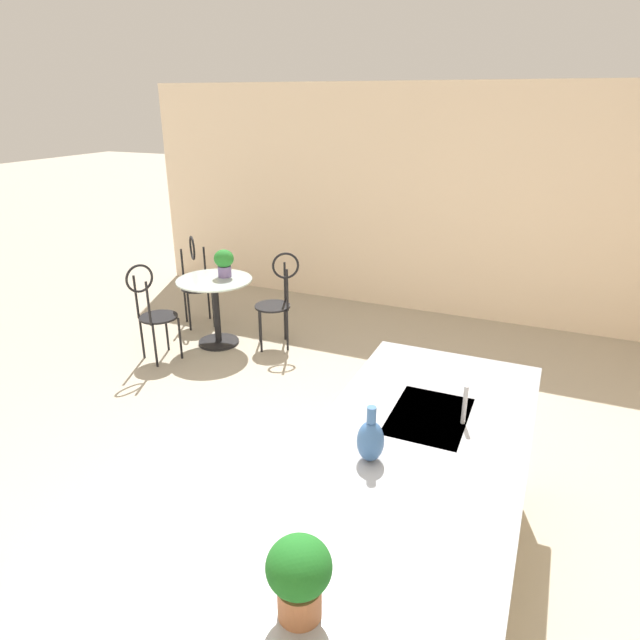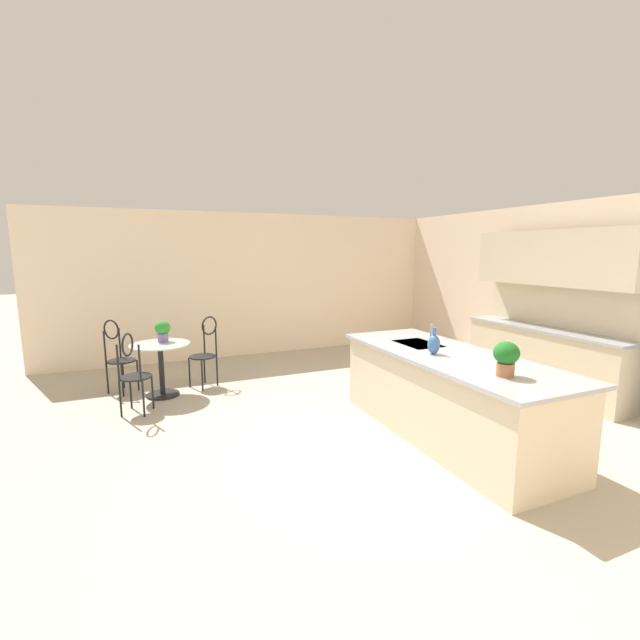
{
  "view_description": "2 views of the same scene",
  "coord_description": "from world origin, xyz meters",
  "px_view_note": "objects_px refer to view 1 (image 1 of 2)",
  "views": [
    {
      "loc": [
        2.36,
        1.34,
        2.52
      ],
      "look_at": [
        -1.48,
        -0.33,
        0.84
      ],
      "focal_mm": 31.07,
      "sensor_mm": 36.0,
      "label": 1
    },
    {
      "loc": [
        3.8,
        -2.15,
        1.99
      ],
      "look_at": [
        -1.1,
        -0.04,
        1.13
      ],
      "focal_mm": 23.97,
      "sensor_mm": 36.0,
      "label": 2
    }
  ],
  "objects_px": {
    "potted_plant_on_table": "(224,261)",
    "vase_on_counter": "(370,440)",
    "chair_by_island": "(278,296)",
    "potted_plant_counter_far": "(299,574)",
    "bistro_table": "(216,305)",
    "chair_near_window": "(152,308)",
    "chair_toward_desk": "(196,277)"
  },
  "relations": [
    {
      "from": "potted_plant_on_table",
      "to": "vase_on_counter",
      "type": "distance_m",
      "value": 3.7
    },
    {
      "from": "chair_by_island",
      "to": "potted_plant_counter_far",
      "type": "bearing_deg",
      "value": 28.7
    },
    {
      "from": "chair_by_island",
      "to": "vase_on_counter",
      "type": "bearing_deg",
      "value": 35.13
    },
    {
      "from": "bistro_table",
      "to": "vase_on_counter",
      "type": "bearing_deg",
      "value": 45.33
    },
    {
      "from": "vase_on_counter",
      "to": "chair_near_window",
      "type": "bearing_deg",
      "value": -123.69
    },
    {
      "from": "chair_near_window",
      "to": "vase_on_counter",
      "type": "xyz_separation_m",
      "value": [
        1.96,
        2.94,
        0.46
      ]
    },
    {
      "from": "chair_toward_desk",
      "to": "potted_plant_on_table",
      "type": "xyz_separation_m",
      "value": [
        0.29,
        0.6,
        0.34
      ]
    },
    {
      "from": "chair_toward_desk",
      "to": "potted_plant_on_table",
      "type": "bearing_deg",
      "value": 63.9
    },
    {
      "from": "bistro_table",
      "to": "chair_by_island",
      "type": "bearing_deg",
      "value": 109.12
    },
    {
      "from": "vase_on_counter",
      "to": "chair_by_island",
      "type": "bearing_deg",
      "value": -144.87
    },
    {
      "from": "bistro_table",
      "to": "vase_on_counter",
      "type": "distance_m",
      "value": 3.69
    },
    {
      "from": "chair_toward_desk",
      "to": "vase_on_counter",
      "type": "xyz_separation_m",
      "value": [
        2.98,
        3.13,
        0.46
      ]
    },
    {
      "from": "potted_plant_on_table",
      "to": "vase_on_counter",
      "type": "relative_size",
      "value": 1.02
    },
    {
      "from": "chair_by_island",
      "to": "chair_near_window",
      "type": "bearing_deg",
      "value": -50.15
    },
    {
      "from": "chair_toward_desk",
      "to": "potted_plant_counter_far",
      "type": "xyz_separation_m",
      "value": [
        3.88,
        3.19,
        0.52
      ]
    },
    {
      "from": "potted_plant_counter_far",
      "to": "vase_on_counter",
      "type": "height_order",
      "value": "potted_plant_counter_far"
    },
    {
      "from": "bistro_table",
      "to": "chair_toward_desk",
      "type": "height_order",
      "value": "chair_toward_desk"
    },
    {
      "from": "potted_plant_on_table",
      "to": "potted_plant_counter_far",
      "type": "bearing_deg",
      "value": 35.88
    },
    {
      "from": "potted_plant_on_table",
      "to": "chair_by_island",
      "type": "bearing_deg",
      "value": 98.71
    },
    {
      "from": "chair_toward_desk",
      "to": "potted_plant_counter_far",
      "type": "distance_m",
      "value": 5.05
    },
    {
      "from": "chair_by_island",
      "to": "chair_toward_desk",
      "type": "distance_m",
      "value": 1.2
    },
    {
      "from": "chair_near_window",
      "to": "potted_plant_on_table",
      "type": "distance_m",
      "value": 0.9
    },
    {
      "from": "chair_by_island",
      "to": "chair_toward_desk",
      "type": "xyz_separation_m",
      "value": [
        -0.2,
        -1.18,
        0.0
      ]
    },
    {
      "from": "chair_near_window",
      "to": "vase_on_counter",
      "type": "distance_m",
      "value": 3.56
    },
    {
      "from": "bistro_table",
      "to": "chair_by_island",
      "type": "distance_m",
      "value": 0.68
    },
    {
      "from": "chair_by_island",
      "to": "potted_plant_on_table",
      "type": "relative_size",
      "value": 3.54
    },
    {
      "from": "potted_plant_on_table",
      "to": "potted_plant_counter_far",
      "type": "height_order",
      "value": "potted_plant_counter_far"
    },
    {
      "from": "potted_plant_on_table",
      "to": "potted_plant_counter_far",
      "type": "xyz_separation_m",
      "value": [
        3.59,
        2.6,
        0.19
      ]
    },
    {
      "from": "chair_near_window",
      "to": "chair_by_island",
      "type": "height_order",
      "value": "same"
    },
    {
      "from": "bistro_table",
      "to": "chair_toward_desk",
      "type": "distance_m",
      "value": 0.7
    },
    {
      "from": "bistro_table",
      "to": "potted_plant_counter_far",
      "type": "height_order",
      "value": "potted_plant_counter_far"
    },
    {
      "from": "bistro_table",
      "to": "chair_toward_desk",
      "type": "xyz_separation_m",
      "value": [
        -0.42,
        -0.55,
        0.13
      ]
    }
  ]
}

